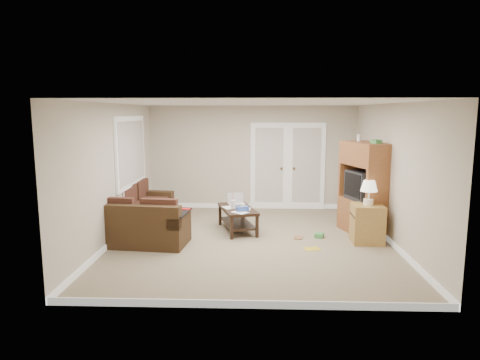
{
  "coord_description": "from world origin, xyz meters",
  "views": [
    {
      "loc": [
        0.05,
        -7.6,
        2.34
      ],
      "look_at": [
        -0.22,
        0.22,
        1.1
      ],
      "focal_mm": 32.0,
      "sensor_mm": 36.0,
      "label": 1
    }
  ],
  "objects_px": {
    "sectional_sofa": "(140,219)",
    "coffee_table": "(237,218)",
    "tv_armoire": "(366,188)",
    "side_cabinet": "(367,220)"
  },
  "relations": [
    {
      "from": "sectional_sofa",
      "to": "side_cabinet",
      "type": "distance_m",
      "value": 4.27
    },
    {
      "from": "tv_armoire",
      "to": "side_cabinet",
      "type": "relative_size",
      "value": 1.67
    },
    {
      "from": "sectional_sofa",
      "to": "coffee_table",
      "type": "bearing_deg",
      "value": 15.73
    },
    {
      "from": "coffee_table",
      "to": "sectional_sofa",
      "type": "bearing_deg",
      "value": 173.65
    },
    {
      "from": "sectional_sofa",
      "to": "side_cabinet",
      "type": "relative_size",
      "value": 2.35
    },
    {
      "from": "side_cabinet",
      "to": "coffee_table",
      "type": "bearing_deg",
      "value": 165.87
    },
    {
      "from": "tv_armoire",
      "to": "side_cabinet",
      "type": "xyz_separation_m",
      "value": [
        -0.1,
        -0.62,
        -0.49
      ]
    },
    {
      "from": "sectional_sofa",
      "to": "tv_armoire",
      "type": "distance_m",
      "value": 4.41
    },
    {
      "from": "sectional_sofa",
      "to": "side_cabinet",
      "type": "xyz_separation_m",
      "value": [
        4.26,
        -0.37,
        0.1
      ]
    },
    {
      "from": "sectional_sofa",
      "to": "coffee_table",
      "type": "distance_m",
      "value": 1.91
    }
  ]
}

